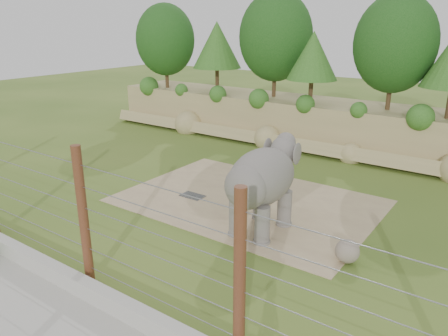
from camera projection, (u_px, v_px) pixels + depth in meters
The scene contains 9 objects.
ground at pixel (192, 224), 15.76m from camera, with size 90.00×90.00×0.00m, color #436420.
back_embankment at pixel (345, 79), 23.97m from camera, with size 30.00×5.52×8.77m.
dirt_patch at pixel (248, 201), 17.81m from camera, with size 10.00×7.00×0.02m, color tan.
drain_grate at pixel (193, 196), 18.25m from camera, with size 1.00×0.60×0.03m, color #262628.
elephant at pixel (262, 189), 14.85m from camera, with size 1.63×3.80×3.08m, color slate, non-canonical shape.
stone_ball at pixel (347, 251), 13.15m from camera, with size 0.74×0.74×0.74m, color gray.
retaining_wall at pixel (75, 283), 11.82m from camera, with size 26.00×0.35×0.50m, color #B9B7AC.
walkway at pixel (5, 331), 10.35m from camera, with size 26.00×4.00×0.01m, color #B9B7AC.
barrier_fence at pixel (83, 217), 11.65m from camera, with size 20.26×0.26×4.00m.
Camera 1 is at (9.20, -10.98, 6.98)m, focal length 35.00 mm.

